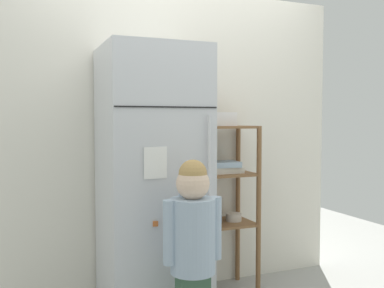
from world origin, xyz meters
TOP-DOWN VIEW (x-y plane):
  - kitchen_wall_back at (0.00, 0.37)m, footprint 2.68×0.03m
  - refrigerator at (-0.29, 0.02)m, footprint 0.64×0.67m
  - child_standing at (-0.23, -0.53)m, footprint 0.34×0.25m
  - pantry_shelf_unit at (0.31, 0.16)m, footprint 0.43×0.36m
  - fruit_bin at (0.28, 0.17)m, footprint 0.20×0.14m

SIDE VIEW (x-z plane):
  - child_standing at x=-0.23m, z-range 0.11..1.18m
  - pantry_shelf_unit at x=0.31m, z-range 0.16..1.40m
  - refrigerator at x=-0.29m, z-range 0.00..1.75m
  - kitchen_wall_back at x=0.00m, z-range 0.00..2.25m
  - fruit_bin at x=0.28m, z-range 1.23..1.33m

